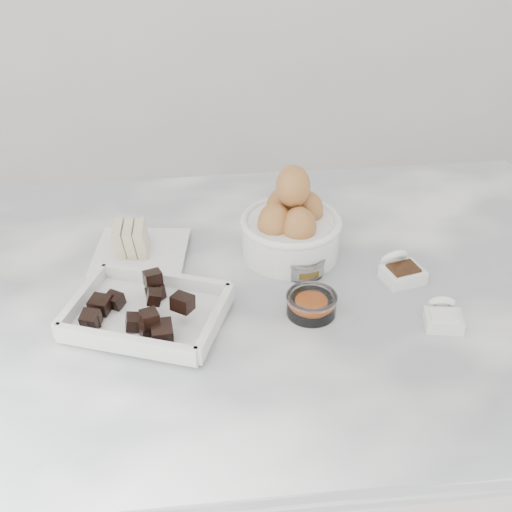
{
  "coord_description": "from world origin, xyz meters",
  "views": [
    {
      "loc": [
        -0.09,
        -0.91,
        1.6
      ],
      "look_at": [
        0.02,
        0.03,
        0.98
      ],
      "focal_mm": 50.0,
      "sensor_mm": 36.0,
      "label": 1
    }
  ],
  "objects_px": {
    "salt_spoon": "(443,316)",
    "sugar_ramekin": "(268,242)",
    "butter_plate": "(139,248)",
    "vanilla_spoon": "(400,270)",
    "chocolate_dish": "(147,309)",
    "zest_bowl": "(311,303)",
    "egg_bowl": "(291,226)",
    "honey_bowl": "(303,264)"
  },
  "relations": [
    {
      "from": "butter_plate",
      "to": "vanilla_spoon",
      "type": "distance_m",
      "value": 0.43
    },
    {
      "from": "egg_bowl",
      "to": "salt_spoon",
      "type": "bearing_deg",
      "value": -47.87
    },
    {
      "from": "honey_bowl",
      "to": "salt_spoon",
      "type": "bearing_deg",
      "value": -40.76
    },
    {
      "from": "sugar_ramekin",
      "to": "honey_bowl",
      "type": "relative_size",
      "value": 1.02
    },
    {
      "from": "vanilla_spoon",
      "to": "butter_plate",
      "type": "bearing_deg",
      "value": 165.54
    },
    {
      "from": "zest_bowl",
      "to": "salt_spoon",
      "type": "bearing_deg",
      "value": -13.68
    },
    {
      "from": "zest_bowl",
      "to": "salt_spoon",
      "type": "height_order",
      "value": "salt_spoon"
    },
    {
      "from": "chocolate_dish",
      "to": "salt_spoon",
      "type": "xyz_separation_m",
      "value": [
        0.43,
        -0.05,
        -0.01
      ]
    },
    {
      "from": "chocolate_dish",
      "to": "egg_bowl",
      "type": "distance_m",
      "value": 0.29
    },
    {
      "from": "butter_plate",
      "to": "vanilla_spoon",
      "type": "relative_size",
      "value": 2.0
    },
    {
      "from": "egg_bowl",
      "to": "honey_bowl",
      "type": "height_order",
      "value": "egg_bowl"
    },
    {
      "from": "butter_plate",
      "to": "salt_spoon",
      "type": "distance_m",
      "value": 0.5
    },
    {
      "from": "honey_bowl",
      "to": "chocolate_dish",
      "type": "bearing_deg",
      "value": -157.88
    },
    {
      "from": "chocolate_dish",
      "to": "sugar_ramekin",
      "type": "xyz_separation_m",
      "value": [
        0.2,
        0.16,
        0.0
      ]
    },
    {
      "from": "sugar_ramekin",
      "to": "egg_bowl",
      "type": "relative_size",
      "value": 0.43
    },
    {
      "from": "zest_bowl",
      "to": "salt_spoon",
      "type": "relative_size",
      "value": 1.07
    },
    {
      "from": "salt_spoon",
      "to": "zest_bowl",
      "type": "bearing_deg",
      "value": 166.32
    },
    {
      "from": "honey_bowl",
      "to": "zest_bowl",
      "type": "height_order",
      "value": "zest_bowl"
    },
    {
      "from": "honey_bowl",
      "to": "vanilla_spoon",
      "type": "xyz_separation_m",
      "value": [
        0.15,
        -0.04,
        -0.0
      ]
    },
    {
      "from": "butter_plate",
      "to": "salt_spoon",
      "type": "relative_size",
      "value": 2.35
    },
    {
      "from": "butter_plate",
      "to": "egg_bowl",
      "type": "distance_m",
      "value": 0.26
    },
    {
      "from": "vanilla_spoon",
      "to": "salt_spoon",
      "type": "xyz_separation_m",
      "value": [
        0.03,
        -0.12,
        -0.0
      ]
    },
    {
      "from": "honey_bowl",
      "to": "zest_bowl",
      "type": "distance_m",
      "value": 0.11
    },
    {
      "from": "zest_bowl",
      "to": "egg_bowl",
      "type": "bearing_deg",
      "value": 91.9
    },
    {
      "from": "egg_bowl",
      "to": "honey_bowl",
      "type": "bearing_deg",
      "value": -77.72
    },
    {
      "from": "chocolate_dish",
      "to": "zest_bowl",
      "type": "height_order",
      "value": "chocolate_dish"
    },
    {
      "from": "honey_bowl",
      "to": "salt_spoon",
      "type": "relative_size",
      "value": 0.97
    },
    {
      "from": "zest_bowl",
      "to": "sugar_ramekin",
      "type": "bearing_deg",
      "value": 104.64
    },
    {
      "from": "egg_bowl",
      "to": "honey_bowl",
      "type": "xyz_separation_m",
      "value": [
        0.01,
        -0.06,
        -0.04
      ]
    },
    {
      "from": "salt_spoon",
      "to": "vanilla_spoon",
      "type": "bearing_deg",
      "value": 103.68
    },
    {
      "from": "sugar_ramekin",
      "to": "honey_bowl",
      "type": "height_order",
      "value": "sugar_ramekin"
    },
    {
      "from": "chocolate_dish",
      "to": "vanilla_spoon",
      "type": "relative_size",
      "value": 3.11
    },
    {
      "from": "honey_bowl",
      "to": "vanilla_spoon",
      "type": "height_order",
      "value": "vanilla_spoon"
    },
    {
      "from": "butter_plate",
      "to": "egg_bowl",
      "type": "bearing_deg",
      "value": -3.21
    },
    {
      "from": "chocolate_dish",
      "to": "zest_bowl",
      "type": "bearing_deg",
      "value": -1.92
    },
    {
      "from": "sugar_ramekin",
      "to": "salt_spoon",
      "type": "height_order",
      "value": "sugar_ramekin"
    },
    {
      "from": "zest_bowl",
      "to": "salt_spoon",
      "type": "distance_m",
      "value": 0.19
    },
    {
      "from": "sugar_ramekin",
      "to": "zest_bowl",
      "type": "relative_size",
      "value": 0.93
    },
    {
      "from": "honey_bowl",
      "to": "vanilla_spoon",
      "type": "bearing_deg",
      "value": -13.19
    },
    {
      "from": "salt_spoon",
      "to": "sugar_ramekin",
      "type": "bearing_deg",
      "value": 137.2
    },
    {
      "from": "zest_bowl",
      "to": "salt_spoon",
      "type": "xyz_separation_m",
      "value": [
        0.19,
        -0.05,
        -0.0
      ]
    },
    {
      "from": "egg_bowl",
      "to": "vanilla_spoon",
      "type": "height_order",
      "value": "egg_bowl"
    }
  ]
}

